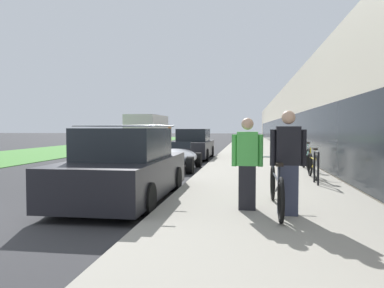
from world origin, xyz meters
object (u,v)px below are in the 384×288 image
object	(u,v)px
person_rider	(288,163)
bike_rack_hoop	(316,164)
tandem_bicycle	(276,189)
cruiser_bike_middle	(306,158)
parked_sedan_far	(194,145)
parked_sedan_curbside	(125,168)
vintage_roadster_curbside	(173,158)
person_bystander	(247,164)
cruiser_bike_nearest	(313,165)
moving_truck	(149,131)

from	to	relation	value
person_rider	bike_rack_hoop	distance (m)	3.83
tandem_bicycle	bike_rack_hoop	bearing A→B (deg)	69.28
cruiser_bike_middle	parked_sedan_far	bearing A→B (deg)	131.21
parked_sedan_curbside	person_rider	bearing A→B (deg)	-23.91
vintage_roadster_curbside	parked_sedan_far	bearing A→B (deg)	89.43
tandem_bicycle	parked_sedan_curbside	xyz separation A→B (m)	(-3.12, 1.13, 0.20)
person_bystander	cruiser_bike_middle	size ratio (longest dim) A/B	0.87
cruiser_bike_nearest	moving_truck	size ratio (longest dim) A/B	0.24
person_bystander	cruiser_bike_nearest	distance (m)	4.85
bike_rack_hoop	parked_sedan_curbside	world-z (taller)	parked_sedan_curbside
cruiser_bike_middle	cruiser_bike_nearest	bearing A→B (deg)	-93.96
bike_rack_hoop	moving_truck	world-z (taller)	moving_truck
vintage_roadster_curbside	moving_truck	world-z (taller)	moving_truck
tandem_bicycle	parked_sedan_far	bearing A→B (deg)	104.74
cruiser_bike_middle	parked_sedan_far	xyz separation A→B (m)	(-4.75, 5.43, 0.16)
cruiser_bike_nearest	cruiser_bike_middle	distance (m)	2.39
person_rider	parked_sedan_far	world-z (taller)	person_rider
tandem_bicycle	bike_rack_hoop	xyz separation A→B (m)	(1.26, 3.33, 0.13)
person_bystander	cruiser_bike_nearest	size ratio (longest dim) A/B	0.94
bike_rack_hoop	moving_truck	bearing A→B (deg)	116.35
person_rider	bike_rack_hoop	xyz separation A→B (m)	(1.10, 3.66, -0.36)
vintage_roadster_curbside	cruiser_bike_middle	bearing A→B (deg)	-2.73
tandem_bicycle	parked_sedan_far	distance (m)	12.69
cruiser_bike_nearest	moving_truck	bearing A→B (deg)	117.98
person_rider	cruiser_bike_middle	world-z (taller)	person_rider
parked_sedan_far	moving_truck	distance (m)	11.71
person_rider	bike_rack_hoop	world-z (taller)	person_rider
person_rider	cruiser_bike_middle	distance (m)	7.31
moving_truck	person_bystander	bearing A→B (deg)	-70.95
parked_sedan_curbside	parked_sedan_far	bearing A→B (deg)	90.54
tandem_bicycle	parked_sedan_far	xyz separation A→B (m)	(-3.23, 12.27, 0.19)
vintage_roadster_curbside	moving_truck	size ratio (longest dim) A/B	0.54
cruiser_bike_middle	person_bystander	bearing A→B (deg)	-106.55
person_bystander	cruiser_bike_middle	xyz separation A→B (m)	(2.03, 6.84, -0.41)
tandem_bicycle	person_bystander	bearing A→B (deg)	-179.60
person_rider	parked_sedan_curbside	size ratio (longest dim) A/B	0.38
cruiser_bike_nearest	parked_sedan_far	world-z (taller)	parked_sedan_far
parked_sedan_curbside	cruiser_bike_middle	bearing A→B (deg)	50.83
person_bystander	bike_rack_hoop	bearing A→B (deg)	62.10
bike_rack_hoop	parked_sedan_far	bearing A→B (deg)	116.66
bike_rack_hoop	cruiser_bike_middle	bearing A→B (deg)	85.64
person_rider	cruiser_bike_middle	bearing A→B (deg)	79.20
parked_sedan_curbside	vintage_roadster_curbside	size ratio (longest dim) A/B	1.17
parked_sedan_far	person_bystander	bearing A→B (deg)	-77.50
cruiser_bike_nearest	person_bystander	bearing A→B (deg)	-112.74
vintage_roadster_curbside	parked_sedan_far	distance (m)	5.21
tandem_bicycle	person_bystander	world-z (taller)	person_bystander
vintage_roadster_curbside	parked_sedan_far	world-z (taller)	parked_sedan_far
cruiser_bike_middle	moving_truck	bearing A→B (deg)	121.85
vintage_roadster_curbside	parked_sedan_curbside	bearing A→B (deg)	-88.49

